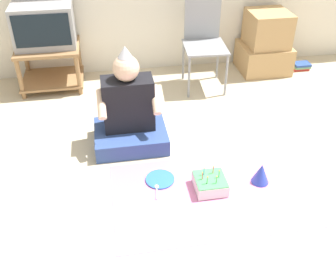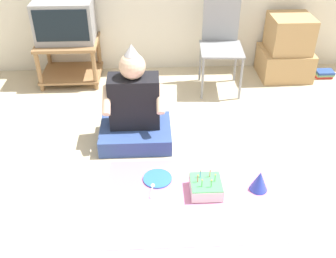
{
  "view_description": "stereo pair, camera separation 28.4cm",
  "coord_description": "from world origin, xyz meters",
  "px_view_note": "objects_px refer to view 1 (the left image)",
  "views": [
    {
      "loc": [
        -0.73,
        -1.97,
        1.95
      ],
      "look_at": [
        -0.33,
        0.34,
        0.35
      ],
      "focal_mm": 42.0,
      "sensor_mm": 36.0,
      "label": 1
    },
    {
      "loc": [
        -0.45,
        -2.01,
        1.95
      ],
      "look_at": [
        -0.33,
        0.34,
        0.35
      ],
      "focal_mm": 42.0,
      "sensor_mm": 36.0,
      "label": 2
    }
  ],
  "objects_px": {
    "cardboard_box_stack": "(265,44)",
    "person_seated": "(129,114)",
    "paper_plate": "(160,179)",
    "tv": "(44,25)",
    "folding_chair": "(204,36)",
    "birthday_cake": "(210,183)",
    "book_pile": "(301,66)",
    "party_hat_blue": "(261,173)"
  },
  "relations": [
    {
      "from": "cardboard_box_stack",
      "to": "person_seated",
      "type": "bearing_deg",
      "value": -144.58
    },
    {
      "from": "cardboard_box_stack",
      "to": "paper_plate",
      "type": "distance_m",
      "value": 2.2
    },
    {
      "from": "paper_plate",
      "to": "person_seated",
      "type": "bearing_deg",
      "value": 107.74
    },
    {
      "from": "tv",
      "to": "paper_plate",
      "type": "bearing_deg",
      "value": -62.69
    },
    {
      "from": "folding_chair",
      "to": "birthday_cake",
      "type": "relative_size",
      "value": 4.15
    },
    {
      "from": "folding_chair",
      "to": "cardboard_box_stack",
      "type": "distance_m",
      "value": 0.8
    },
    {
      "from": "tv",
      "to": "book_pile",
      "type": "height_order",
      "value": "tv"
    },
    {
      "from": "folding_chair",
      "to": "party_hat_blue",
      "type": "xyz_separation_m",
      "value": [
        0.05,
        -1.61,
        -0.43
      ]
    },
    {
      "from": "folding_chair",
      "to": "party_hat_blue",
      "type": "bearing_deg",
      "value": -88.34
    },
    {
      "from": "birthday_cake",
      "to": "folding_chair",
      "type": "bearing_deg",
      "value": 78.34
    },
    {
      "from": "folding_chair",
      "to": "book_pile",
      "type": "height_order",
      "value": "folding_chair"
    },
    {
      "from": "cardboard_box_stack",
      "to": "paper_plate",
      "type": "bearing_deg",
      "value": -130.62
    },
    {
      "from": "party_hat_blue",
      "to": "folding_chair",
      "type": "bearing_deg",
      "value": 91.66
    },
    {
      "from": "book_pile",
      "to": "tv",
      "type": "bearing_deg",
      "value": 178.12
    },
    {
      "from": "book_pile",
      "to": "person_seated",
      "type": "height_order",
      "value": "person_seated"
    },
    {
      "from": "cardboard_box_stack",
      "to": "tv",
      "type": "bearing_deg",
      "value": 179.23
    },
    {
      "from": "book_pile",
      "to": "person_seated",
      "type": "xyz_separation_m",
      "value": [
        -2.03,
        -1.07,
        0.23
      ]
    },
    {
      "from": "paper_plate",
      "to": "book_pile",
      "type": "bearing_deg",
      "value": 40.63
    },
    {
      "from": "person_seated",
      "to": "birthday_cake",
      "type": "distance_m",
      "value": 0.87
    },
    {
      "from": "cardboard_box_stack",
      "to": "paper_plate",
      "type": "relative_size",
      "value": 3.08
    },
    {
      "from": "book_pile",
      "to": "birthday_cake",
      "type": "relative_size",
      "value": 0.87
    },
    {
      "from": "party_hat_blue",
      "to": "cardboard_box_stack",
      "type": "bearing_deg",
      "value": 68.71
    },
    {
      "from": "tv",
      "to": "birthday_cake",
      "type": "height_order",
      "value": "tv"
    },
    {
      "from": "person_seated",
      "to": "folding_chair",
      "type": "bearing_deg",
      "value": 48.26
    },
    {
      "from": "party_hat_blue",
      "to": "paper_plate",
      "type": "relative_size",
      "value": 0.73
    },
    {
      "from": "person_seated",
      "to": "party_hat_blue",
      "type": "relative_size",
      "value": 5.39
    },
    {
      "from": "tv",
      "to": "paper_plate",
      "type": "relative_size",
      "value": 2.67
    },
    {
      "from": "tv",
      "to": "cardboard_box_stack",
      "type": "distance_m",
      "value": 2.32
    },
    {
      "from": "cardboard_box_stack",
      "to": "party_hat_blue",
      "type": "bearing_deg",
      "value": -111.29
    },
    {
      "from": "folding_chair",
      "to": "cardboard_box_stack",
      "type": "relative_size",
      "value": 1.37
    },
    {
      "from": "folding_chair",
      "to": "birthday_cake",
      "type": "height_order",
      "value": "folding_chair"
    },
    {
      "from": "folding_chair",
      "to": "paper_plate",
      "type": "bearing_deg",
      "value": -114.61
    },
    {
      "from": "cardboard_box_stack",
      "to": "party_hat_blue",
      "type": "height_order",
      "value": "cardboard_box_stack"
    },
    {
      "from": "birthday_cake",
      "to": "paper_plate",
      "type": "xyz_separation_m",
      "value": [
        -0.34,
        0.15,
        -0.04
      ]
    },
    {
      "from": "party_hat_blue",
      "to": "person_seated",
      "type": "bearing_deg",
      "value": 142.98
    },
    {
      "from": "tv",
      "to": "book_pile",
      "type": "bearing_deg",
      "value": -1.88
    },
    {
      "from": "folding_chair",
      "to": "tv",
      "type": "bearing_deg",
      "value": 171.96
    },
    {
      "from": "book_pile",
      "to": "birthday_cake",
      "type": "xyz_separation_m",
      "value": [
        -1.52,
        -1.75,
        0.02
      ]
    },
    {
      "from": "folding_chair",
      "to": "paper_plate",
      "type": "xyz_separation_m",
      "value": [
        -0.67,
        -1.47,
        -0.5
      ]
    },
    {
      "from": "tv",
      "to": "book_pile",
      "type": "xyz_separation_m",
      "value": [
        2.73,
        -0.09,
        -0.61
      ]
    },
    {
      "from": "person_seated",
      "to": "party_hat_blue",
      "type": "distance_m",
      "value": 1.13
    },
    {
      "from": "tv",
      "to": "paper_plate",
      "type": "xyz_separation_m",
      "value": [
        0.87,
        -1.69,
        -0.63
      ]
    }
  ]
}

